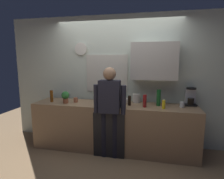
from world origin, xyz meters
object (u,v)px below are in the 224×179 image
(bottle_dark_sauce, at_px, (129,101))
(person_at_sink, at_px, (110,105))
(bottle_red_vinegar, at_px, (145,101))
(storage_canister, at_px, (136,98))
(cup_terracotta_mug, at_px, (76,100))
(bottle_amber_beer, at_px, (52,96))
(bottle_green_wine, at_px, (159,98))
(coffee_maker, at_px, (190,97))
(cup_white_mug, at_px, (182,105))
(cup_blue_mug, at_px, (104,100))
(dish_soap, at_px, (164,104))
(mixing_bowl, at_px, (122,101))
(potted_plant, at_px, (65,96))

(bottle_dark_sauce, height_order, person_at_sink, person_at_sink)
(bottle_red_vinegar, relative_size, storage_canister, 1.29)
(cup_terracotta_mug, bearing_deg, bottle_dark_sauce, -1.34)
(bottle_amber_beer, bearing_deg, bottle_green_wine, 3.81)
(coffee_maker, distance_m, cup_white_mug, 0.28)
(bottle_amber_beer, height_order, cup_blue_mug, bottle_amber_beer)
(dish_soap, bearing_deg, bottle_amber_beer, 178.41)
(bottle_red_vinegar, relative_size, person_at_sink, 0.14)
(bottle_green_wine, relative_size, cup_blue_mug, 3.00)
(bottle_red_vinegar, height_order, cup_terracotta_mug, bottle_red_vinegar)
(bottle_amber_beer, bearing_deg, dish_soap, -1.59)
(bottle_amber_beer, bearing_deg, storage_canister, 10.48)
(cup_terracotta_mug, xyz_separation_m, mixing_bowl, (0.90, 0.17, -0.01))
(person_at_sink, bearing_deg, potted_plant, 173.67)
(bottle_red_vinegar, height_order, dish_soap, bottle_red_vinegar)
(bottle_green_wine, height_order, cup_terracotta_mug, bottle_green_wine)
(potted_plant, bearing_deg, coffee_maker, 8.85)
(mixing_bowl, bearing_deg, bottle_green_wine, -8.72)
(potted_plant, height_order, storage_canister, potted_plant)
(potted_plant, height_order, dish_soap, potted_plant)
(bottle_amber_beer, distance_m, storage_canister, 1.67)
(bottle_green_wine, bearing_deg, cup_blue_mug, 175.74)
(bottle_amber_beer, xyz_separation_m, potted_plant, (0.32, -0.04, 0.02))
(bottle_red_vinegar, relative_size, cup_white_mug, 2.32)
(cup_blue_mug, relative_size, person_at_sink, 0.06)
(person_at_sink, bearing_deg, bottle_amber_beer, 174.83)
(bottle_dark_sauce, distance_m, potted_plant, 1.23)
(bottle_amber_beer, distance_m, potted_plant, 0.32)
(bottle_green_wine, bearing_deg, person_at_sink, -156.32)
(bottle_dark_sauce, distance_m, cup_terracotta_mug, 1.07)
(bottle_amber_beer, relative_size, cup_white_mug, 2.42)
(bottle_amber_beer, height_order, bottle_red_vinegar, bottle_amber_beer)
(bottle_green_wine, height_order, cup_blue_mug, bottle_green_wine)
(cup_blue_mug, relative_size, mixing_bowl, 0.45)
(coffee_maker, xyz_separation_m, bottle_green_wine, (-0.57, -0.18, 0.00))
(person_at_sink, bearing_deg, bottle_dark_sauce, 47.19)
(bottle_dark_sauce, relative_size, dish_soap, 1.00)
(bottle_amber_beer, relative_size, storage_canister, 1.35)
(cup_white_mug, xyz_separation_m, potted_plant, (-2.15, -0.16, 0.08))
(bottle_green_wine, relative_size, mixing_bowl, 1.36)
(bottle_dark_sauce, distance_m, cup_white_mug, 0.93)
(cup_terracotta_mug, distance_m, person_at_sink, 0.82)
(coffee_maker, height_order, potted_plant, coffee_maker)
(bottle_dark_sauce, xyz_separation_m, bottle_amber_beer, (-1.54, -0.05, 0.03))
(coffee_maker, bearing_deg, storage_canister, -178.97)
(bottle_red_vinegar, bearing_deg, potted_plant, -179.12)
(bottle_green_wine, bearing_deg, dish_soap, -67.21)
(bottle_red_vinegar, xyz_separation_m, cup_blue_mug, (-0.80, 0.23, -0.06))
(mixing_bowl, bearing_deg, bottle_dark_sauce, -48.89)
(dish_soap, bearing_deg, bottle_dark_sauce, 169.54)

